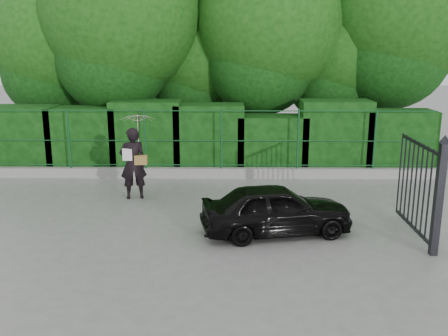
{
  "coord_description": "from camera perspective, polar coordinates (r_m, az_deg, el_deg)",
  "views": [
    {
      "loc": [
        0.65,
        -10.23,
        3.97
      ],
      "look_at": [
        0.52,
        1.3,
        1.1
      ],
      "focal_mm": 40.0,
      "sensor_mm": 36.0,
      "label": 1
    }
  ],
  "objects": [
    {
      "name": "hedge",
      "position": [
        16.02,
        -1.86,
        3.42
      ],
      "size": [
        14.2,
        1.2,
        2.26
      ],
      "color": "black",
      "rests_on": "ground"
    },
    {
      "name": "kerb",
      "position": [
        15.23,
        -1.81,
        -0.56
      ],
      "size": [
        14.0,
        0.25,
        0.3
      ],
      "primitive_type": "cube",
      "color": "#9E9E99",
      "rests_on": "ground"
    },
    {
      "name": "car",
      "position": [
        10.74,
        5.98,
        -4.69
      ],
      "size": [
        3.39,
        1.87,
        1.09
      ],
      "primitive_type": "imported",
      "rotation": [
        0.0,
        0.0,
        1.76
      ],
      "color": "black",
      "rests_on": "ground"
    },
    {
      "name": "fence",
      "position": [
        14.99,
        -0.99,
        3.33
      ],
      "size": [
        14.13,
        0.06,
        1.8
      ],
      "color": "#124921",
      "rests_on": "kerb"
    },
    {
      "name": "ground",
      "position": [
        10.99,
        -2.8,
        -7.21
      ],
      "size": [
        80.0,
        80.0,
        0.0
      ],
      "primitive_type": "plane",
      "color": "gray"
    },
    {
      "name": "trees",
      "position": [
        17.99,
        2.32,
        16.03
      ],
      "size": [
        17.1,
        6.15,
        8.08
      ],
      "color": "black",
      "rests_on": "ground"
    },
    {
      "name": "gate",
      "position": [
        10.66,
        22.39,
        -2.23
      ],
      "size": [
        0.22,
        2.33,
        2.36
      ],
      "color": "black",
      "rests_on": "ground"
    },
    {
      "name": "woman",
      "position": [
        13.14,
        -10.07,
        2.5
      ],
      "size": [
        0.98,
        0.9,
        2.24
      ],
      "color": "black",
      "rests_on": "ground"
    }
  ]
}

